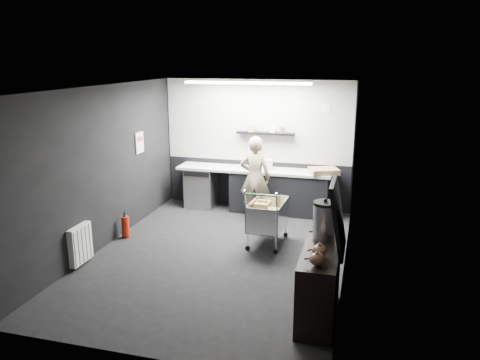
# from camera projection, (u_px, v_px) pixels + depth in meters

# --- Properties ---
(floor) EXTENTS (5.50, 5.50, 0.00)m
(floor) POSITION_uv_depth(u_px,v_px,m) (218.00, 256.00, 7.63)
(floor) COLOR black
(floor) RESTS_ON ground
(ceiling) EXTENTS (5.50, 5.50, 0.00)m
(ceiling) POSITION_uv_depth(u_px,v_px,m) (216.00, 88.00, 6.94)
(ceiling) COLOR silver
(ceiling) RESTS_ON wall_back
(wall_back) EXTENTS (5.50, 0.00, 5.50)m
(wall_back) POSITION_uv_depth(u_px,v_px,m) (257.00, 145.00, 9.85)
(wall_back) COLOR black
(wall_back) RESTS_ON floor
(wall_front) EXTENTS (5.50, 0.00, 5.50)m
(wall_front) POSITION_uv_depth(u_px,v_px,m) (134.00, 240.00, 4.72)
(wall_front) COLOR black
(wall_front) RESTS_ON floor
(wall_left) EXTENTS (0.00, 5.50, 5.50)m
(wall_left) POSITION_uv_depth(u_px,v_px,m) (103.00, 168.00, 7.79)
(wall_left) COLOR black
(wall_left) RESTS_ON floor
(wall_right) EXTENTS (0.00, 5.50, 5.50)m
(wall_right) POSITION_uv_depth(u_px,v_px,m) (349.00, 184.00, 6.78)
(wall_right) COLOR black
(wall_right) RESTS_ON floor
(kitchen_wall_panel) EXTENTS (3.95, 0.02, 1.70)m
(kitchen_wall_panel) POSITION_uv_depth(u_px,v_px,m) (257.00, 121.00, 9.71)
(kitchen_wall_panel) COLOR #B1B0AC
(kitchen_wall_panel) RESTS_ON wall_back
(dado_panel) EXTENTS (3.95, 0.02, 1.00)m
(dado_panel) POSITION_uv_depth(u_px,v_px,m) (257.00, 184.00, 10.05)
(dado_panel) COLOR black
(dado_panel) RESTS_ON wall_back
(floating_shelf) EXTENTS (1.20, 0.22, 0.04)m
(floating_shelf) POSITION_uv_depth(u_px,v_px,m) (265.00, 133.00, 9.61)
(floating_shelf) COLOR black
(floating_shelf) RESTS_ON wall_back
(wall_clock) EXTENTS (0.20, 0.03, 0.20)m
(wall_clock) POSITION_uv_depth(u_px,v_px,m) (326.00, 108.00, 9.27)
(wall_clock) COLOR silver
(wall_clock) RESTS_ON wall_back
(poster) EXTENTS (0.02, 0.30, 0.40)m
(poster) POSITION_uv_depth(u_px,v_px,m) (139.00, 143.00, 8.95)
(poster) COLOR silver
(poster) RESTS_ON wall_left
(poster_red_band) EXTENTS (0.02, 0.22, 0.10)m
(poster_red_band) POSITION_uv_depth(u_px,v_px,m) (140.00, 139.00, 8.93)
(poster_red_band) COLOR red
(poster_red_band) RESTS_ON poster
(radiator) EXTENTS (0.10, 0.50, 0.60)m
(radiator) POSITION_uv_depth(u_px,v_px,m) (80.00, 244.00, 7.19)
(radiator) COLOR silver
(radiator) RESTS_ON wall_left
(ceiling_strip) EXTENTS (2.40, 0.20, 0.04)m
(ceiling_strip) POSITION_uv_depth(u_px,v_px,m) (247.00, 83.00, 8.67)
(ceiling_strip) COLOR white
(ceiling_strip) RESTS_ON ceiling
(prep_counter) EXTENTS (3.20, 0.61, 0.90)m
(prep_counter) POSITION_uv_depth(u_px,v_px,m) (260.00, 190.00, 9.74)
(prep_counter) COLOR black
(prep_counter) RESTS_ON floor
(person) EXTENTS (0.63, 0.43, 1.66)m
(person) POSITION_uv_depth(u_px,v_px,m) (255.00, 178.00, 9.22)
(person) COLOR beige
(person) RESTS_ON floor
(shopping_cart) EXTENTS (0.60, 0.96, 1.03)m
(shopping_cart) POSITION_uv_depth(u_px,v_px,m) (267.00, 217.00, 8.00)
(shopping_cart) COLOR silver
(shopping_cart) RESTS_ON floor
(sideboard) EXTENTS (0.50, 1.18, 1.76)m
(sideboard) POSITION_uv_depth(u_px,v_px,m) (321.00, 276.00, 5.70)
(sideboard) COLOR black
(sideboard) RESTS_ON floor
(fire_extinguisher) EXTENTS (0.14, 0.14, 0.46)m
(fire_extinguisher) POSITION_uv_depth(u_px,v_px,m) (125.00, 226.00, 8.35)
(fire_extinguisher) COLOR #AA1C0B
(fire_extinguisher) RESTS_ON floor
(cardboard_box) EXTENTS (0.66, 0.59, 0.11)m
(cardboard_box) POSITION_uv_depth(u_px,v_px,m) (324.00, 171.00, 9.24)
(cardboard_box) COLOR #988151
(cardboard_box) RESTS_ON prep_counter
(pink_tub) EXTENTS (0.21, 0.21, 0.21)m
(pink_tub) POSITION_uv_depth(u_px,v_px,m) (267.00, 165.00, 9.56)
(pink_tub) COLOR white
(pink_tub) RESTS_ON prep_counter
(white_container) EXTENTS (0.19, 0.17, 0.14)m
(white_container) POSITION_uv_depth(u_px,v_px,m) (259.00, 166.00, 9.56)
(white_container) COLOR silver
(white_container) RESTS_ON prep_counter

